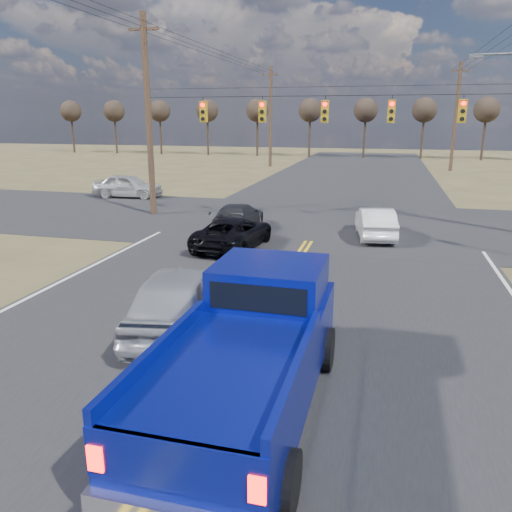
% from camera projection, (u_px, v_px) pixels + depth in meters
% --- Properties ---
extents(ground, '(160.00, 160.00, 0.00)m').
position_uv_depth(ground, '(174.00, 449.00, 7.86)').
color(ground, brown).
rests_on(ground, ground).
extents(road_main, '(14.00, 120.00, 0.02)m').
position_uv_depth(road_main, '(291.00, 269.00, 17.18)').
color(road_main, '#28282B').
rests_on(road_main, ground).
extents(road_cross, '(120.00, 12.00, 0.02)m').
position_uv_depth(road_cross, '(321.00, 223.00, 24.64)').
color(road_cross, '#28282B').
rests_on(road_cross, ground).
extents(signal_gantry, '(19.60, 4.83, 10.00)m').
position_uv_depth(signal_gantry, '(335.00, 117.00, 22.96)').
color(signal_gantry, '#473323').
rests_on(signal_gantry, ground).
extents(utility_poles, '(19.60, 58.32, 10.00)m').
position_uv_depth(utility_poles, '(322.00, 113.00, 22.31)').
color(utility_poles, '#473323').
rests_on(utility_poles, ground).
extents(treeline, '(87.00, 117.80, 7.40)m').
position_uv_depth(treeline, '(342.00, 106.00, 31.47)').
color(treeline, '#33261C').
rests_on(treeline, ground).
extents(pickup_truck, '(2.53, 6.22, 2.33)m').
position_uv_depth(pickup_truck, '(251.00, 351.00, 8.66)').
color(pickup_truck, black).
rests_on(pickup_truck, ground).
extents(silver_suv, '(2.71, 5.05, 1.63)m').
position_uv_depth(silver_suv, '(180.00, 298.00, 12.10)').
color(silver_suv, '#B0B3B8').
rests_on(silver_suv, ground).
extents(black_suv, '(2.50, 4.67, 1.25)m').
position_uv_depth(black_suv, '(234.00, 233.00, 19.79)').
color(black_suv, black).
rests_on(black_suv, ground).
extents(white_car_queue, '(1.95, 4.17, 1.32)m').
position_uv_depth(white_car_queue, '(375.00, 223.00, 21.50)').
color(white_car_queue, white).
rests_on(white_car_queue, ground).
extents(dgrey_car_queue, '(1.86, 4.29, 1.23)m').
position_uv_depth(dgrey_car_queue, '(238.00, 217.00, 23.00)').
color(dgrey_car_queue, '#2C2C30').
rests_on(dgrey_car_queue, ground).
extents(cross_car_west, '(2.03, 4.54, 1.51)m').
position_uv_depth(cross_car_west, '(128.00, 186.00, 32.28)').
color(cross_car_west, '#BCBCBC').
rests_on(cross_car_west, ground).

